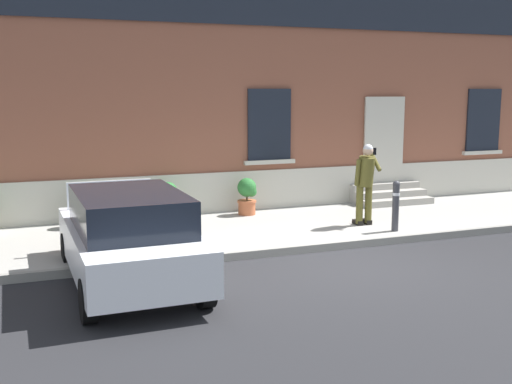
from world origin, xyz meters
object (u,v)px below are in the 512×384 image
at_px(planter_charcoal, 83,206).
at_px(hatchback_car_white, 129,236).
at_px(planter_olive, 168,200).
at_px(planter_terracotta, 247,195).
at_px(person_on_phone, 366,179).
at_px(bollard_near_person, 396,204).

bearing_deg(planter_charcoal, hatchback_car_white, -85.49).
xyz_separation_m(hatchback_car_white, planter_olive, (1.55, 3.98, -0.18)).
bearing_deg(hatchback_car_white, planter_terracotta, 49.09).
bearing_deg(person_on_phone, planter_olive, 143.05).
distance_m(bollard_near_person, planter_charcoal, 6.53).
bearing_deg(planter_olive, hatchback_car_white, -111.25).
height_order(hatchback_car_white, person_on_phone, person_on_phone).
distance_m(planter_charcoal, planter_terracotta, 3.71).
relative_size(planter_charcoal, planter_terracotta, 1.00).
bearing_deg(planter_charcoal, planter_terracotta, 0.38).
relative_size(hatchback_car_white, planter_olive, 4.75).
height_order(person_on_phone, planter_charcoal, person_on_phone).
bearing_deg(planter_terracotta, bollard_near_person, -50.36).
xyz_separation_m(hatchback_car_white, planter_terracotta, (3.40, 3.93, -0.18)).
bearing_deg(bollard_near_person, planter_olive, 146.04).
relative_size(person_on_phone, planter_terracotta, 2.03).
height_order(hatchback_car_white, planter_olive, hatchback_car_white).
relative_size(hatchback_car_white, bollard_near_person, 3.91).
xyz_separation_m(hatchback_car_white, bollard_near_person, (5.65, 1.22, -0.08)).
height_order(bollard_near_person, person_on_phone, person_on_phone).
xyz_separation_m(person_on_phone, planter_terracotta, (-1.94, 1.99, -0.55)).
distance_m(planter_charcoal, planter_olive, 1.86).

